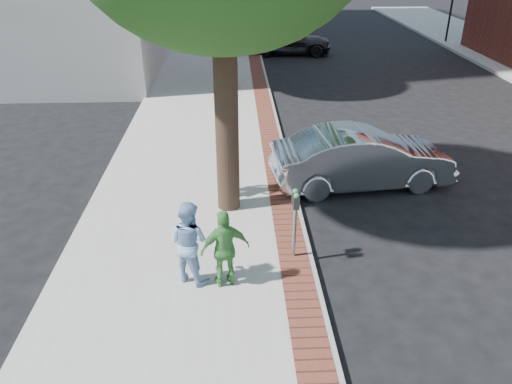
{
  "coord_description": "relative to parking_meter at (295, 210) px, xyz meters",
  "views": [
    {
      "loc": [
        -0.43,
        -8.54,
        5.93
      ],
      "look_at": [
        -0.02,
        0.57,
        1.2
      ],
      "focal_mm": 35.0,
      "sensor_mm": 36.0,
      "label": 1
    }
  ],
  "objects": [
    {
      "name": "brick_strip",
      "position": [
        -0.0,
        8.24,
        -1.05
      ],
      "size": [
        0.6,
        60.0,
        0.01
      ],
      "primitive_type": "cube",
      "color": "brown",
      "rests_on": "sidewalk"
    },
    {
      "name": "curb",
      "position": [
        0.35,
        8.24,
        -1.13
      ],
      "size": [
        0.1,
        60.0,
        0.15
      ],
      "primitive_type": "cube",
      "color": "gray",
      "rests_on": "ground"
    },
    {
      "name": "ground",
      "position": [
        -0.7,
        0.24,
        -1.21
      ],
      "size": [
        120.0,
        120.0,
        0.0
      ],
      "primitive_type": "plane",
      "color": "black",
      "rests_on": "ground"
    },
    {
      "name": "signal_far",
      "position": [
        11.8,
        22.24,
        1.05
      ],
      "size": [
        0.7,
        0.15,
        3.8
      ],
      "color": "black",
      "rests_on": "ground"
    },
    {
      "name": "office_base",
      "position": [
        -13.7,
        22.24,
        0.79
      ],
      "size": [
        18.2,
        22.2,
        4.0
      ],
      "primitive_type": "cube",
      "color": "gray",
      "rests_on": "ground"
    },
    {
      "name": "sidewalk",
      "position": [
        -2.2,
        8.24,
        -1.13
      ],
      "size": [
        5.0,
        60.0,
        0.15
      ],
      "primitive_type": "cube",
      "color": "#9E9991",
      "rests_on": "ground"
    },
    {
      "name": "bg_car",
      "position": [
        1.88,
        19.65,
        -0.4
      ],
      "size": [
        4.83,
        2.19,
        1.61
      ],
      "primitive_type": "imported",
      "rotation": [
        0.0,
        0.0,
        1.51
      ],
      "color": "black",
      "rests_on": "ground"
    },
    {
      "name": "person_officer",
      "position": [
        -2.01,
        -0.63,
        -0.25
      ],
      "size": [
        0.99,
        0.93,
        1.62
      ],
      "primitive_type": "imported",
      "rotation": [
        0.0,
        0.0,
        2.6
      ],
      "color": "#8AADD5",
      "rests_on": "sidewalk"
    },
    {
      "name": "parking_meter",
      "position": [
        0.0,
        0.0,
        0.0
      ],
      "size": [
        0.12,
        0.32,
        1.47
      ],
      "color": "gray",
      "rests_on": "sidewalk"
    },
    {
      "name": "sedan_silver",
      "position": [
        2.15,
        3.42,
        -0.44
      ],
      "size": [
        4.8,
        2.16,
        1.53
      ],
      "primitive_type": "imported",
      "rotation": [
        0.0,
        0.0,
        1.69
      ],
      "color": "#B0B2B7",
      "rests_on": "ground"
    },
    {
      "name": "person_green",
      "position": [
        -1.35,
        -0.83,
        -0.29
      ],
      "size": [
        0.96,
        0.59,
        1.53
      ],
      "primitive_type": "imported",
      "rotation": [
        0.0,
        0.0,
        3.4
      ],
      "color": "#4C9644",
      "rests_on": "sidewalk"
    },
    {
      "name": "signal_near",
      "position": [
        0.2,
        22.24,
        1.05
      ],
      "size": [
        0.7,
        0.15,
        3.8
      ],
      "color": "black",
      "rests_on": "ground"
    },
    {
      "name": "person_gray",
      "position": [
        -1.34,
        2.77,
        -0.17
      ],
      "size": [
        0.44,
        0.66,
        1.76
      ],
      "primitive_type": "imported",
      "rotation": [
        0.0,
        0.0,
        -1.6
      ],
      "color": "#B9BABF",
      "rests_on": "sidewalk"
    }
  ]
}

